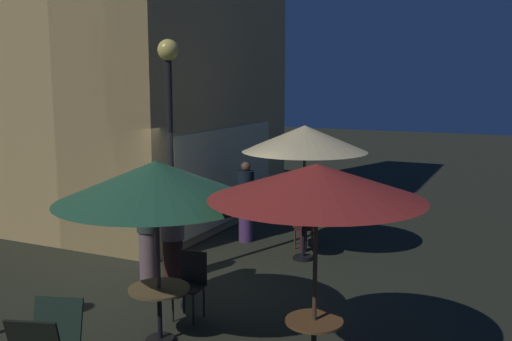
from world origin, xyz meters
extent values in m
plane|color=#2A2C20|center=(0.00, 0.00, 0.00)|extent=(60.00, 60.00, 0.00)
cube|color=tan|center=(4.08, 2.22, 4.57)|extent=(6.22, 2.27, 9.13)
cube|color=tan|center=(2.11, 4.92, 4.57)|extent=(2.27, 7.68, 9.13)
cube|color=beige|center=(3.77, 1.05, 1.25)|extent=(4.36, 0.08, 2.10)
cylinder|color=black|center=(0.53, 0.38, 1.87)|extent=(0.10, 0.10, 3.74)
sphere|color=#FEDA64|center=(0.53, 0.38, 3.84)|extent=(0.35, 0.35, 0.35)
cylinder|color=brown|center=(-1.75, -2.98, 0.72)|extent=(0.65, 0.65, 0.03)
cylinder|color=black|center=(2.41, -1.29, 0.01)|extent=(0.40, 0.40, 0.03)
cylinder|color=black|center=(2.41, -1.29, 0.36)|extent=(0.06, 0.06, 0.72)
cylinder|color=brown|center=(2.41, -1.29, 0.73)|extent=(0.62, 0.62, 0.03)
cylinder|color=black|center=(-1.66, -0.85, 0.01)|extent=(0.40, 0.40, 0.03)
cylinder|color=black|center=(-1.66, -0.85, 0.36)|extent=(0.06, 0.06, 0.71)
cylinder|color=brown|center=(-1.66, -0.85, 0.73)|extent=(0.79, 0.79, 0.03)
cylinder|color=#463120|center=(-1.75, -2.98, 1.22)|extent=(0.05, 0.05, 2.44)
cone|color=maroon|center=(-1.75, -2.98, 2.30)|extent=(2.36, 2.36, 0.39)
cylinder|color=black|center=(2.41, -1.29, 0.03)|extent=(0.36, 0.36, 0.06)
cylinder|color=brown|center=(2.41, -1.29, 1.24)|extent=(0.05, 0.05, 2.49)
cone|color=beige|center=(2.41, -1.29, 2.30)|extent=(2.31, 2.31, 0.48)
cylinder|color=black|center=(-1.66, -0.85, 0.03)|extent=(0.36, 0.36, 0.06)
cylinder|color=#45322A|center=(-1.66, -0.85, 1.17)|extent=(0.05, 0.05, 2.33)
cone|color=#265A3B|center=(-1.66, -0.85, 2.12)|extent=(2.54, 2.54, 0.52)
cylinder|color=#51301F|center=(3.05, -1.24, 0.23)|extent=(0.03, 0.03, 0.46)
cylinder|color=#51301F|center=(2.93, -0.92, 0.23)|extent=(0.03, 0.03, 0.46)
cylinder|color=#51301F|center=(3.38, -1.12, 0.23)|extent=(0.03, 0.03, 0.46)
cylinder|color=#51301F|center=(3.26, -0.80, 0.23)|extent=(0.03, 0.03, 0.46)
cube|color=#51301F|center=(3.15, -1.02, 0.48)|extent=(0.55, 0.55, 0.04)
cube|color=#51301F|center=(3.34, -0.95, 0.72)|extent=(0.19, 0.42, 0.45)
cylinder|color=black|center=(-1.03, -0.97, 0.23)|extent=(0.03, 0.03, 0.46)
cylinder|color=black|center=(-1.05, -0.65, 0.23)|extent=(0.03, 0.03, 0.46)
cylinder|color=black|center=(-0.71, -0.95, 0.23)|extent=(0.03, 0.03, 0.46)
cylinder|color=black|center=(-0.73, -0.63, 0.23)|extent=(0.03, 0.03, 0.46)
cube|color=black|center=(-0.88, -0.80, 0.47)|extent=(0.43, 0.43, 0.04)
cube|color=black|center=(-0.70, -0.79, 0.72)|extent=(0.07, 0.40, 0.46)
cube|color=#421B1C|center=(3.02, -1.07, 0.49)|extent=(0.46, 0.46, 0.14)
cylinder|color=#421B1C|center=(2.87, -1.12, 0.24)|extent=(0.14, 0.14, 0.49)
cylinder|color=#2E4934|center=(3.15, -1.02, 0.79)|extent=(0.35, 0.35, 0.60)
sphere|color=#906D48|center=(3.15, -1.02, 1.18)|extent=(0.22, 0.22, 0.22)
cylinder|color=#533368|center=(3.04, 0.23, 0.43)|extent=(0.30, 0.30, 0.85)
cylinder|color=black|center=(3.04, 0.23, 1.17)|extent=(0.35, 0.35, 0.65)
sphere|color=brown|center=(3.04, 0.23, 1.59)|extent=(0.20, 0.20, 0.20)
cylinder|color=#42211B|center=(-0.22, -0.11, 0.46)|extent=(0.31, 0.31, 0.93)
cylinder|color=#836257|center=(-0.22, -0.11, 1.22)|extent=(0.37, 0.37, 0.59)
sphere|color=#986748|center=(-0.22, -0.11, 1.60)|extent=(0.20, 0.20, 0.20)
cylinder|color=#7D6161|center=(-0.06, 0.47, 0.47)|extent=(0.29, 0.29, 0.94)
cylinder|color=#313F36|center=(-0.06, 0.47, 1.27)|extent=(0.35, 0.35, 0.65)
sphere|color=tan|center=(-0.06, 0.47, 1.69)|extent=(0.22, 0.22, 0.22)
camera|label=1|loc=(-7.53, -5.00, 3.40)|focal=40.68mm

